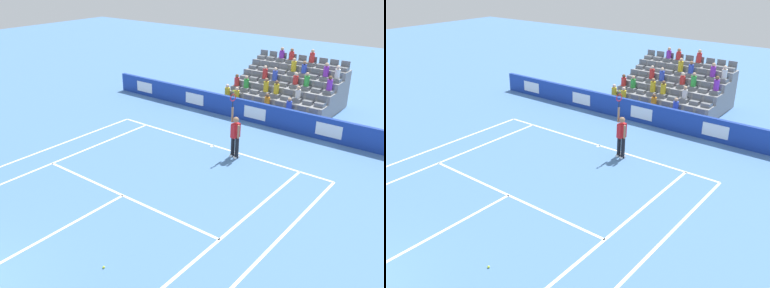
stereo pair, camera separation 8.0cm
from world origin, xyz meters
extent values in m
cube|color=white|center=(0.00, -11.89, 0.00)|extent=(10.97, 0.10, 0.01)
cube|color=white|center=(0.00, -6.40, 0.00)|extent=(8.23, 0.10, 0.01)
cube|color=white|center=(0.00, -3.20, 0.00)|extent=(0.10, 6.40, 0.01)
cube|color=white|center=(4.12, -5.95, 0.00)|extent=(0.10, 11.89, 0.01)
cube|color=white|center=(-4.12, -5.95, 0.00)|extent=(0.10, 11.89, 0.01)
cube|color=white|center=(5.49, -5.95, 0.00)|extent=(0.10, 11.89, 0.01)
cube|color=white|center=(-5.49, -5.95, 0.00)|extent=(0.10, 11.89, 0.01)
cube|color=white|center=(0.00, -11.79, 0.00)|extent=(0.10, 0.20, 0.01)
cube|color=#193899|center=(0.00, -15.55, 0.54)|extent=(19.09, 0.20, 1.08)
cube|color=white|center=(-3.82, -15.44, 0.54)|extent=(1.22, 0.01, 0.60)
cube|color=white|center=(0.00, -15.44, 0.54)|extent=(1.22, 0.01, 0.60)
cube|color=white|center=(3.82, -15.44, 0.54)|extent=(1.22, 0.01, 0.60)
cube|color=white|center=(7.64, -15.44, 0.54)|extent=(1.22, 0.01, 0.60)
cylinder|color=black|center=(-1.49, -11.43, 0.45)|extent=(0.16, 0.16, 0.90)
cylinder|color=black|center=(-1.26, -11.49, 0.45)|extent=(0.16, 0.16, 0.90)
cube|color=white|center=(-1.49, -11.43, 0.04)|extent=(0.18, 0.28, 0.08)
cube|color=white|center=(-1.26, -11.49, 0.04)|extent=(0.18, 0.28, 0.08)
cube|color=red|center=(-1.38, -11.46, 1.20)|extent=(0.30, 0.40, 0.60)
sphere|color=#9E7251|center=(-1.38, -11.46, 1.66)|extent=(0.24, 0.24, 0.24)
cylinder|color=#9E7251|center=(-1.16, -11.51, 1.81)|extent=(0.09, 0.09, 0.62)
cylinder|color=#9E7251|center=(-1.58, -11.36, 1.22)|extent=(0.09, 0.09, 0.56)
cylinder|color=black|center=(-1.16, -11.51, 2.26)|extent=(0.04, 0.04, 0.28)
torus|color=red|center=(-1.16, -11.51, 2.54)|extent=(0.10, 0.31, 0.31)
sphere|color=#D1E533|center=(-1.16, -11.51, 2.82)|extent=(0.07, 0.07, 0.07)
cube|color=gray|center=(0.00, -16.63, 0.21)|extent=(5.58, 0.95, 0.42)
cube|color=slate|center=(-2.48, -16.63, 0.52)|extent=(0.48, 0.44, 0.20)
cube|color=slate|center=(-2.48, -16.83, 0.77)|extent=(0.48, 0.04, 0.30)
cube|color=slate|center=(-1.86, -16.63, 0.52)|extent=(0.48, 0.44, 0.20)
cube|color=slate|center=(-1.86, -16.83, 0.77)|extent=(0.48, 0.04, 0.30)
cube|color=slate|center=(-1.24, -16.63, 0.52)|extent=(0.48, 0.44, 0.20)
cube|color=slate|center=(-1.24, -16.83, 0.77)|extent=(0.48, 0.04, 0.30)
cube|color=slate|center=(-0.62, -16.63, 0.52)|extent=(0.48, 0.44, 0.20)
cube|color=slate|center=(-0.62, -16.83, 0.77)|extent=(0.48, 0.04, 0.30)
cube|color=slate|center=(0.00, -16.63, 0.52)|extent=(0.48, 0.44, 0.20)
cube|color=slate|center=(0.00, -16.83, 0.77)|extent=(0.48, 0.04, 0.30)
cube|color=slate|center=(0.62, -16.63, 0.52)|extent=(0.48, 0.44, 0.20)
cube|color=slate|center=(0.62, -16.83, 0.77)|extent=(0.48, 0.04, 0.30)
cube|color=slate|center=(1.24, -16.63, 0.52)|extent=(0.48, 0.44, 0.20)
cube|color=slate|center=(1.24, -16.83, 0.77)|extent=(0.48, 0.04, 0.30)
cube|color=slate|center=(1.86, -16.63, 0.52)|extent=(0.48, 0.44, 0.20)
cube|color=slate|center=(1.86, -16.83, 0.77)|extent=(0.48, 0.04, 0.30)
cube|color=slate|center=(2.48, -16.63, 0.52)|extent=(0.48, 0.44, 0.20)
cube|color=slate|center=(2.48, -16.83, 0.77)|extent=(0.48, 0.04, 0.30)
cube|color=gray|center=(0.00, -17.58, 0.42)|extent=(5.58, 0.95, 0.84)
cube|color=slate|center=(-2.48, -17.58, 0.94)|extent=(0.48, 0.44, 0.20)
cube|color=slate|center=(-2.48, -17.78, 1.19)|extent=(0.48, 0.04, 0.30)
cube|color=slate|center=(-1.86, -17.58, 0.94)|extent=(0.48, 0.44, 0.20)
cube|color=slate|center=(-1.86, -17.78, 1.19)|extent=(0.48, 0.04, 0.30)
cube|color=slate|center=(-1.24, -17.58, 0.94)|extent=(0.48, 0.44, 0.20)
cube|color=slate|center=(-1.24, -17.78, 1.19)|extent=(0.48, 0.04, 0.30)
cube|color=slate|center=(-0.62, -17.58, 0.94)|extent=(0.48, 0.44, 0.20)
cube|color=slate|center=(-0.62, -17.78, 1.19)|extent=(0.48, 0.04, 0.30)
cube|color=slate|center=(0.00, -17.58, 0.94)|extent=(0.48, 0.44, 0.20)
cube|color=slate|center=(0.00, -17.78, 1.19)|extent=(0.48, 0.04, 0.30)
cube|color=slate|center=(0.62, -17.58, 0.94)|extent=(0.48, 0.44, 0.20)
cube|color=slate|center=(0.62, -17.78, 1.19)|extent=(0.48, 0.04, 0.30)
cube|color=slate|center=(1.24, -17.58, 0.94)|extent=(0.48, 0.44, 0.20)
cube|color=slate|center=(1.24, -17.78, 1.19)|extent=(0.48, 0.04, 0.30)
cube|color=slate|center=(1.86, -17.58, 0.94)|extent=(0.48, 0.44, 0.20)
cube|color=slate|center=(1.86, -17.78, 1.19)|extent=(0.48, 0.04, 0.30)
cube|color=slate|center=(2.48, -17.58, 0.94)|extent=(0.48, 0.44, 0.20)
cube|color=slate|center=(2.48, -17.78, 1.19)|extent=(0.48, 0.04, 0.30)
cube|color=gray|center=(0.00, -18.53, 0.63)|extent=(5.58, 0.95, 1.26)
cube|color=slate|center=(-2.48, -18.53, 1.36)|extent=(0.48, 0.44, 0.20)
cube|color=slate|center=(-2.48, -18.73, 1.61)|extent=(0.48, 0.04, 0.30)
cube|color=slate|center=(-1.86, -18.53, 1.36)|extent=(0.48, 0.44, 0.20)
cube|color=slate|center=(-1.86, -18.73, 1.61)|extent=(0.48, 0.04, 0.30)
cube|color=slate|center=(-1.24, -18.53, 1.36)|extent=(0.48, 0.44, 0.20)
cube|color=slate|center=(-1.24, -18.73, 1.61)|extent=(0.48, 0.04, 0.30)
cube|color=slate|center=(-0.62, -18.53, 1.36)|extent=(0.48, 0.44, 0.20)
cube|color=slate|center=(-0.62, -18.73, 1.61)|extent=(0.48, 0.04, 0.30)
cube|color=slate|center=(0.00, -18.53, 1.36)|extent=(0.48, 0.44, 0.20)
cube|color=slate|center=(0.00, -18.73, 1.61)|extent=(0.48, 0.04, 0.30)
cube|color=slate|center=(0.62, -18.53, 1.36)|extent=(0.48, 0.44, 0.20)
cube|color=slate|center=(0.62, -18.73, 1.61)|extent=(0.48, 0.04, 0.30)
cube|color=slate|center=(1.24, -18.53, 1.36)|extent=(0.48, 0.44, 0.20)
cube|color=slate|center=(1.24, -18.73, 1.61)|extent=(0.48, 0.04, 0.30)
cube|color=slate|center=(1.86, -18.53, 1.36)|extent=(0.48, 0.44, 0.20)
cube|color=slate|center=(1.86, -18.73, 1.61)|extent=(0.48, 0.04, 0.30)
cube|color=slate|center=(2.48, -18.53, 1.36)|extent=(0.48, 0.44, 0.20)
cube|color=slate|center=(2.48, -18.73, 1.61)|extent=(0.48, 0.04, 0.30)
cube|color=gray|center=(0.00, -19.48, 0.84)|extent=(5.58, 0.95, 1.68)
cube|color=slate|center=(-2.48, -19.48, 1.78)|extent=(0.48, 0.44, 0.20)
cube|color=slate|center=(-2.48, -19.68, 2.03)|extent=(0.48, 0.04, 0.30)
cube|color=slate|center=(-1.86, -19.48, 1.78)|extent=(0.48, 0.44, 0.20)
cube|color=slate|center=(-1.86, -19.68, 2.03)|extent=(0.48, 0.04, 0.30)
cube|color=slate|center=(-1.24, -19.48, 1.78)|extent=(0.48, 0.44, 0.20)
cube|color=slate|center=(-1.24, -19.68, 2.03)|extent=(0.48, 0.04, 0.30)
cube|color=slate|center=(-0.62, -19.48, 1.78)|extent=(0.48, 0.44, 0.20)
cube|color=slate|center=(-0.62, -19.68, 2.03)|extent=(0.48, 0.04, 0.30)
cube|color=slate|center=(0.00, -19.48, 1.78)|extent=(0.48, 0.44, 0.20)
cube|color=slate|center=(0.00, -19.68, 2.03)|extent=(0.48, 0.04, 0.30)
cube|color=slate|center=(0.62, -19.48, 1.78)|extent=(0.48, 0.44, 0.20)
cube|color=slate|center=(0.62, -19.68, 2.03)|extent=(0.48, 0.04, 0.30)
cube|color=slate|center=(1.24, -19.48, 1.78)|extent=(0.48, 0.44, 0.20)
cube|color=slate|center=(1.24, -19.68, 2.03)|extent=(0.48, 0.04, 0.30)
cube|color=slate|center=(1.86, -19.48, 1.78)|extent=(0.48, 0.44, 0.20)
cube|color=slate|center=(1.86, -19.68, 2.03)|extent=(0.48, 0.04, 0.30)
cube|color=slate|center=(2.48, -19.48, 1.78)|extent=(0.48, 0.44, 0.20)
cube|color=slate|center=(2.48, -19.68, 2.03)|extent=(0.48, 0.04, 0.30)
cube|color=gray|center=(0.00, -20.43, 1.05)|extent=(5.58, 0.95, 2.10)
cube|color=slate|center=(-2.48, -20.43, 2.20)|extent=(0.48, 0.44, 0.20)
cube|color=slate|center=(-2.48, -20.63, 2.45)|extent=(0.48, 0.04, 0.30)
cube|color=slate|center=(-1.86, -20.43, 2.20)|extent=(0.48, 0.44, 0.20)
cube|color=slate|center=(-1.86, -20.63, 2.45)|extent=(0.48, 0.04, 0.30)
cube|color=slate|center=(-1.24, -20.43, 2.20)|extent=(0.48, 0.44, 0.20)
cube|color=slate|center=(-1.24, -20.63, 2.45)|extent=(0.48, 0.04, 0.30)
cube|color=slate|center=(-0.62, -20.43, 2.20)|extent=(0.48, 0.44, 0.20)
cube|color=slate|center=(-0.62, -20.63, 2.45)|extent=(0.48, 0.04, 0.30)
cube|color=slate|center=(0.00, -20.43, 2.20)|extent=(0.48, 0.44, 0.20)
cube|color=slate|center=(0.00, -20.63, 2.45)|extent=(0.48, 0.04, 0.30)
cube|color=slate|center=(0.62, -20.43, 2.20)|extent=(0.48, 0.44, 0.20)
cube|color=slate|center=(0.62, -20.63, 2.45)|extent=(0.48, 0.04, 0.30)
cube|color=slate|center=(1.24, -20.43, 2.20)|extent=(0.48, 0.44, 0.20)
cube|color=slate|center=(1.24, -20.63, 2.45)|extent=(0.48, 0.04, 0.30)
cube|color=slate|center=(1.86, -20.43, 2.20)|extent=(0.48, 0.44, 0.20)
cube|color=slate|center=(1.86, -20.63, 2.45)|extent=(0.48, 0.04, 0.30)
cube|color=slate|center=(2.48, -20.43, 2.20)|extent=(0.48, 0.44, 0.20)
cube|color=slate|center=(2.48, -20.63, 2.45)|extent=(0.48, 0.04, 0.30)
cylinder|color=orange|center=(0.00, -16.68, 0.84)|extent=(0.28, 0.28, 0.44)
sphere|color=brown|center=(0.00, -16.68, 1.16)|extent=(0.20, 0.20, 0.20)
cylinder|color=yellow|center=(0.00, -19.53, 2.15)|extent=(0.28, 0.28, 0.55)
sphere|color=#D3A884|center=(0.00, -19.53, 2.53)|extent=(0.20, 0.20, 0.20)
cylinder|color=blue|center=(0.62, -18.58, 1.72)|extent=(0.28, 0.28, 0.52)
sphere|color=beige|center=(0.62, -18.58, 2.08)|extent=(0.20, 0.20, 0.20)
cylinder|color=red|center=(-0.62, -18.58, 1.68)|extent=(0.28, 0.28, 0.44)
sphere|color=beige|center=(-0.62, -18.58, 2.00)|extent=(0.20, 0.20, 0.20)
cylinder|color=blue|center=(-0.62, -19.53, 2.11)|extent=(0.28, 0.28, 0.47)
sphere|color=#9E7251|center=(-0.62, -19.53, 2.45)|extent=(0.20, 0.20, 0.20)
cylinder|color=purple|center=(-2.48, -18.58, 1.73)|extent=(0.28, 0.28, 0.55)
sphere|color=brown|center=(-2.48, -18.58, 2.11)|extent=(0.20, 0.20, 0.20)
cylinder|color=red|center=(0.62, -20.48, 2.52)|extent=(0.28, 0.28, 0.44)
sphere|color=#9E7251|center=(0.62, -20.48, 2.84)|extent=(0.20, 0.20, 0.20)
cylinder|color=yellow|center=(2.48, -16.68, 0.88)|extent=(0.28, 0.28, 0.52)
sphere|color=beige|center=(2.48, -16.68, 1.24)|extent=(0.20, 0.20, 0.20)
cylinder|color=yellow|center=(0.62, -17.63, 1.31)|extent=(0.28, 0.28, 0.55)
sphere|color=#9E7251|center=(0.62, -17.63, 1.69)|extent=(0.20, 0.20, 0.20)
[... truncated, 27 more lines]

